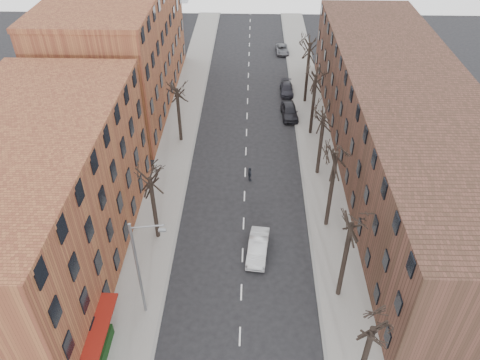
{
  "coord_description": "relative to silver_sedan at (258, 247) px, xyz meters",
  "views": [
    {
      "loc": [
        0.58,
        -11.94,
        29.53
      ],
      "look_at": [
        -0.37,
        21.39,
        4.0
      ],
      "focal_mm": 35.0,
      "sensor_mm": 36.0,
      "label": 1
    }
  ],
  "objects": [
    {
      "name": "building_left_near",
      "position": [
        -17.31,
        -1.22,
        5.24
      ],
      "size": [
        12.0,
        26.0,
        12.0
      ],
      "primitive_type": "cube",
      "color": "brown",
      "rests_on": "ground"
    },
    {
      "name": "streetlight",
      "position": [
        -8.34,
        -6.22,
        4.25
      ],
      "size": [
        2.45,
        0.22,
        9.03
      ],
      "color": "slate",
      "rests_on": "ground"
    },
    {
      "name": "tree_right_e",
      "position": [
        6.29,
        19.78,
        -0.76
      ],
      "size": [
        5.2,
        5.2,
        10.8
      ],
      "primitive_type": null,
      "color": "black",
      "rests_on": "ground"
    },
    {
      "name": "parked_car_near",
      "position": [
        3.99,
        23.74,
        0.05
      ],
      "size": [
        2.24,
        4.89,
        1.63
      ],
      "primitive_type": "imported",
      "rotation": [
        0.0,
        0.0,
        0.07
      ],
      "color": "black",
      "rests_on": "ground"
    },
    {
      "name": "silver_sedan",
      "position": [
        0.0,
        0.0,
        0.0
      ],
      "size": [
        2.1,
        4.76,
        1.52
      ],
      "primitive_type": "imported",
      "rotation": [
        0.0,
        0.0,
        -0.11
      ],
      "color": "#B2B5BA",
      "rests_on": "ground"
    },
    {
      "name": "pedestrian_crossing",
      "position": [
        -0.82,
        10.36,
        0.03
      ],
      "size": [
        0.59,
        0.99,
        1.59
      ],
      "primitive_type": "imported",
      "rotation": [
        0.0,
        0.0,
        1.8
      ],
      "color": "black",
      "rests_on": "ground"
    },
    {
      "name": "tree_right_f",
      "position": [
        6.29,
        27.78,
        -0.76
      ],
      "size": [
        5.2,
        5.2,
        11.6
      ],
      "primitive_type": null,
      "color": "black",
      "rests_on": "ground"
    },
    {
      "name": "building_left_far",
      "position": [
        -17.31,
        27.78,
        6.24
      ],
      "size": [
        12.0,
        28.0,
        14.0
      ],
      "primitive_type": "cube",
      "color": "brown",
      "rests_on": "ground"
    },
    {
      "name": "sidewalk_right",
      "position": [
        6.69,
        18.78,
        -0.68
      ],
      "size": [
        4.0,
        90.0,
        0.15
      ],
      "primitive_type": "cube",
      "color": "gray",
      "rests_on": "ground"
    },
    {
      "name": "tree_right_c",
      "position": [
        6.29,
        3.78,
        -0.76
      ],
      "size": [
        5.2,
        5.2,
        11.6
      ],
      "primitive_type": null,
      "color": "black",
      "rests_on": "ground"
    },
    {
      "name": "tree_left_b",
      "position": [
        -8.91,
        17.78,
        -0.76
      ],
      "size": [
        5.2,
        5.2,
        9.5
      ],
      "primitive_type": null,
      "color": "black",
      "rests_on": "ground"
    },
    {
      "name": "sidewalk_left",
      "position": [
        -9.31,
        18.78,
        -0.68
      ],
      "size": [
        4.0,
        90.0,
        0.15
      ],
      "primitive_type": "cube",
      "color": "gray",
      "rests_on": "ground"
    },
    {
      "name": "awning_left",
      "position": [
        -10.71,
        -10.22,
        -0.76
      ],
      "size": [
        1.2,
        7.0,
        0.15
      ],
      "primitive_type": "cube",
      "color": "maroon",
      "rests_on": "ground"
    },
    {
      "name": "building_right",
      "position": [
        14.69,
        13.78,
        4.24
      ],
      "size": [
        12.0,
        50.0,
        10.0
      ],
      "primitive_type": "cube",
      "color": "#513026",
      "rests_on": "ground"
    },
    {
      "name": "tree_right_d",
      "position": [
        6.29,
        11.78,
        -0.76
      ],
      "size": [
        5.2,
        5.2,
        10.0
      ],
      "primitive_type": null,
      "color": "black",
      "rests_on": "ground"
    },
    {
      "name": "tree_left_a",
      "position": [
        -8.91,
        1.78,
        -0.76
      ],
      "size": [
        5.2,
        5.2,
        9.5
      ],
      "primitive_type": null,
      "color": "black",
      "rests_on": "ground"
    },
    {
      "name": "parked_car_mid",
      "position": [
        3.99,
        30.24,
        -0.14
      ],
      "size": [
        1.75,
        4.28,
        1.24
      ],
      "primitive_type": "imported",
      "rotation": [
        0.0,
        0.0,
        0.0
      ],
      "color": "black",
      "rests_on": "ground"
    },
    {
      "name": "tree_right_b",
      "position": [
        6.29,
        -4.22,
        -0.76
      ],
      "size": [
        5.2,
        5.2,
        10.8
      ],
      "primitive_type": null,
      "color": "black",
      "rests_on": "ground"
    },
    {
      "name": "parked_car_far",
      "position": [
        3.99,
        44.37,
        -0.17
      ],
      "size": [
        2.2,
        4.34,
        1.17
      ],
      "primitive_type": "imported",
      "rotation": [
        0.0,
        0.0,
        0.06
      ],
      "color": "#5C5D64",
      "rests_on": "ground"
    }
  ]
}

